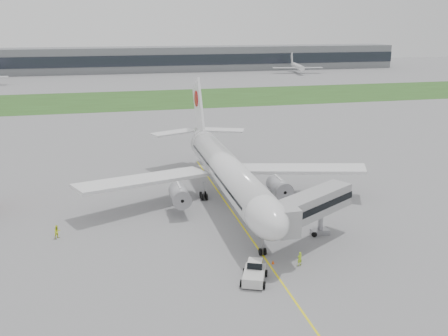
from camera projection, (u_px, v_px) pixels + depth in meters
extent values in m
plane|color=gray|center=(233.00, 212.00, 77.03)|extent=(600.00, 600.00, 0.00)
cube|color=#2D4D1C|center=(154.00, 99.00, 188.94)|extent=(600.00, 50.00, 0.02)
cube|color=gray|center=(134.00, 60.00, 289.54)|extent=(320.00, 22.00, 14.00)
cube|color=#21252F|center=(135.00, 61.00, 279.29)|extent=(320.00, 0.60, 6.00)
cylinder|color=silver|center=(227.00, 171.00, 79.18)|extent=(5.00, 38.00, 5.00)
ellipsoid|color=silver|center=(265.00, 215.00, 61.00)|extent=(5.00, 11.00, 5.00)
cube|color=black|center=(267.00, 211.00, 59.81)|extent=(3.20, 1.54, 1.14)
cone|color=silver|center=(200.00, 136.00, 99.47)|extent=(5.00, 10.53, 6.16)
cube|color=silver|center=(144.00, 180.00, 78.47)|extent=(22.13, 13.52, 1.70)
cube|color=silver|center=(298.00, 169.00, 84.30)|extent=(22.13, 13.52, 1.70)
cylinder|color=#949499|center=(180.00, 195.00, 75.79)|extent=(2.70, 5.20, 2.70)
cylinder|color=#949499|center=(279.00, 187.00, 79.38)|extent=(2.70, 5.20, 2.70)
cube|color=silver|center=(199.00, 109.00, 99.43)|extent=(0.45, 10.90, 12.76)
cylinder|color=#A3090D|center=(198.00, 99.00, 99.79)|extent=(0.60, 3.20, 3.20)
cube|color=silver|center=(174.00, 133.00, 100.57)|extent=(9.54, 6.34, 0.35)
cube|color=silver|center=(222.00, 130.00, 102.81)|extent=(9.54, 6.34, 0.35)
cylinder|color=#95959A|center=(263.00, 244.00, 62.61)|extent=(0.24, 0.24, 3.10)
cylinder|color=black|center=(204.00, 196.00, 82.69)|extent=(1.40, 1.10, 1.10)
cylinder|color=black|center=(241.00, 193.00, 84.12)|extent=(1.40, 1.10, 1.10)
cube|color=silver|center=(254.00, 276.00, 56.39)|extent=(3.72, 4.71, 1.10)
cube|color=silver|center=(255.00, 264.00, 57.17)|extent=(2.10, 2.00, 0.92)
cube|color=black|center=(255.00, 263.00, 57.16)|extent=(2.16, 2.06, 0.78)
cylinder|color=black|center=(245.00, 272.00, 57.97)|extent=(0.62, 0.89, 0.83)
cylinder|color=black|center=(266.00, 273.00, 57.59)|extent=(0.62, 0.89, 0.83)
cylinder|color=black|center=(242.00, 283.00, 55.36)|extent=(0.62, 0.89, 0.83)
cylinder|color=black|center=(264.00, 285.00, 54.98)|extent=(0.62, 0.89, 0.83)
cube|color=#979799|center=(312.00, 205.00, 65.23)|extent=(13.87, 10.13, 3.08)
cube|color=black|center=(312.00, 205.00, 65.23)|extent=(14.10, 10.32, 0.92)
cube|color=#979799|center=(286.00, 220.00, 60.01)|extent=(2.67, 3.49, 3.49)
cylinder|color=#95959A|center=(321.00, 221.00, 68.62)|extent=(0.72, 0.72, 3.90)
cube|color=#95959A|center=(320.00, 232.00, 69.07)|extent=(2.85, 2.51, 0.72)
cylinder|color=black|center=(314.00, 235.00, 68.17)|extent=(0.64, 0.77, 0.72)
cylinder|color=black|center=(325.00, 229.00, 69.98)|extent=(0.64, 0.77, 0.72)
cone|color=#F8540D|center=(254.00, 266.00, 59.65)|extent=(0.37, 0.37, 0.50)
cone|color=#F8540D|center=(273.00, 262.00, 60.64)|extent=(0.36, 0.36, 0.49)
imported|color=#B1E325|center=(300.00, 259.00, 60.16)|extent=(0.72, 0.57, 1.73)
imported|color=#E1F228|center=(57.00, 232.00, 67.65)|extent=(1.15, 1.12, 1.87)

